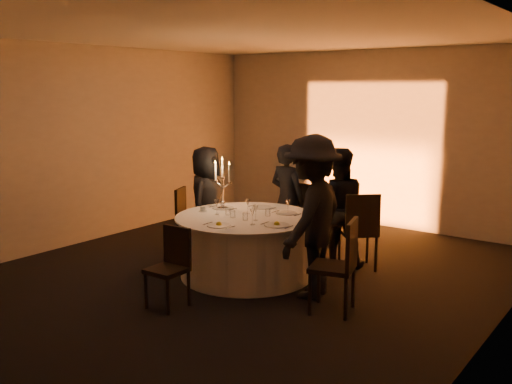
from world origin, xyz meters
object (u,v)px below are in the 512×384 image
Objects in this scene: chair_left at (187,213)px; candelabra at (222,191)px; banquet_table at (247,246)px; chair_back_right at (360,227)px; guest_back_left at (287,199)px; chair_front at (171,262)px; guest_back_right at (337,208)px; guest_right at (312,217)px; chair_back_left at (301,212)px; chair_right at (340,261)px; coffee_cup at (203,209)px; guest_left at (206,201)px.

chair_left is 1.24× the size of candelabra.
chair_back_right is at bearing 44.27° from banquet_table.
banquet_table is 1.21m from guest_back_left.
chair_front is 0.55× the size of guest_back_right.
chair_front is 1.24× the size of candelabra.
guest_right is at bearing 139.41° from guest_back_left.
chair_back_right is (2.67, 0.42, 0.10)m from chair_left.
chair_back_right is 1.23m from guest_right.
chair_back_left is at bearing -86.36° from chair_left.
chair_left is 0.86× the size of chair_right.
chair_left is 1.27m from coffee_cup.
chair_back_right reaches higher than chair_left.
guest_back_left is at bearing 68.65° from coffee_cup.
guest_right is (1.04, -0.14, 0.54)m from banquet_table.
guest_left is 0.65m from coffee_cup.
candelabra is (1.09, -0.46, 0.53)m from chair_left.
coffee_cup is at bearing 75.46° from guest_back_left.
guest_back_right is 1.21m from guest_right.
chair_front is 7.93× the size of coffee_cup.
guest_back_left is (0.89, 0.74, 0.01)m from guest_left.
candelabra is at bearing 163.35° from banquet_table.
guest_back_right reaches higher than guest_left.
chair_front is (-0.04, -1.31, 0.10)m from banquet_table.
guest_right reaches higher than chair_back_right.
chair_front is at bearing -50.27° from guest_right.
chair_front is at bearing -63.51° from coffee_cup.
coffee_cup is (0.40, -0.52, 0.02)m from guest_left.
guest_left reaches higher than chair_front.
candelabra is at bearing -136.34° from guest_left.
chair_front is 0.56× the size of guest_left.
guest_back_right is at bearing -102.61° from chair_left.
candelabra reaches higher than chair_front.
candelabra is at bearing -1.20° from guest_back_right.
guest_back_right is 1.78m from coffee_cup.
chair_back_left is at bearing 69.17° from coffee_cup.
chair_right is 9.23× the size of coffee_cup.
guest_back_left is 0.99× the size of guest_back_right.
chair_back_right is at bearing -177.90° from guest_back_left.
guest_left is 0.84× the size of guest_right.
chair_back_right is 9.39× the size of coffee_cup.
chair_front is at bearing -91.59° from banquet_table.
guest_back_right is (-0.33, -0.02, 0.21)m from chair_back_right.
guest_left is 1.87m from guest_back_right.
guest_left is 1.16m from guest_back_left.
banquet_table is 1.31m from chair_front.
chair_front is at bearing -75.85° from chair_right.
coffee_cup is (-0.57, -1.49, 0.22)m from chair_back_left.
chair_right reaches higher than coffee_cup.
chair_left is 2.48m from chair_front.
chair_front is 0.47× the size of guest_right.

